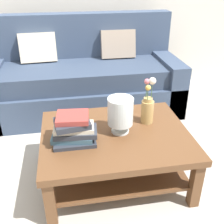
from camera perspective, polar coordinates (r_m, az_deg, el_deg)
The scene contains 6 objects.
ground_plane at distance 2.57m, azimuth -2.51°, elevation -8.06°, with size 10.00×10.00×0.00m, color #B7B2A8.
couch at distance 3.21m, azimuth -5.98°, elevation 6.92°, with size 2.16×0.90×1.06m.
coffee_table at distance 2.10m, azimuth 0.54°, elevation -7.15°, with size 1.10×0.88×0.42m.
book_stack_main at distance 1.91m, azimuth -8.06°, elevation -3.74°, with size 0.33×0.23×0.21m.
glass_hurricane_vase at distance 1.97m, azimuth 1.77°, elevation -0.04°, with size 0.19×0.19×0.28m.
flower_pitcher at distance 2.13m, azimuth 7.50°, elevation 1.05°, with size 0.10×0.10×0.38m.
Camera 1 is at (-0.25, -2.06, 1.52)m, focal length 43.55 mm.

